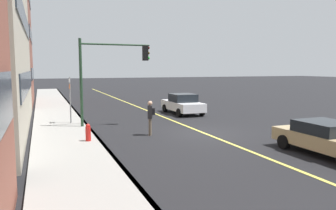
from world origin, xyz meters
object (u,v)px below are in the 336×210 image
at_px(street_sign_post, 70,97).
at_px(car_tan, 329,138).
at_px(car_white, 183,104).
at_px(traffic_light_mast, 110,67).
at_px(pedestrian_with_backpack, 150,115).
at_px(fire_hydrant, 88,134).

bearing_deg(street_sign_post, car_tan, -140.43).
height_order(car_white, traffic_light_mast, traffic_light_mast).
bearing_deg(pedestrian_with_backpack, traffic_light_mast, 24.47).
bearing_deg(traffic_light_mast, fire_hydrant, 155.17).
height_order(car_tan, street_sign_post, street_sign_post).
bearing_deg(car_white, car_tan, -177.49).
distance_m(pedestrian_with_backpack, street_sign_post, 5.79).
xyz_separation_m(car_tan, car_white, (13.06, 0.57, 0.06)).
xyz_separation_m(pedestrian_with_backpack, fire_hydrant, (-0.91, 3.26, -0.58)).
distance_m(pedestrian_with_backpack, fire_hydrant, 3.44).
bearing_deg(fire_hydrant, pedestrian_with_backpack, -74.44).
relative_size(car_white, fire_hydrant, 4.62).
distance_m(car_tan, traffic_light_mast, 11.90).
relative_size(traffic_light_mast, fire_hydrant, 5.40).
relative_size(car_white, street_sign_post, 1.50).
bearing_deg(traffic_light_mast, pedestrian_with_backpack, -155.53).
bearing_deg(car_white, fire_hydrant, 133.71).
bearing_deg(street_sign_post, pedestrian_with_backpack, -141.64).
relative_size(car_tan, fire_hydrant, 4.93).
xyz_separation_m(pedestrian_with_backpack, street_sign_post, (4.51, 3.57, 0.66)).
xyz_separation_m(street_sign_post, fire_hydrant, (-5.42, -0.30, -1.24)).
relative_size(car_white, pedestrian_with_backpack, 2.45).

